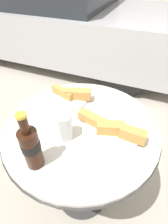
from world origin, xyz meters
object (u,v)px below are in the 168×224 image
object	(u,v)px
drinking_glass	(65,128)
lunch_plate_far	(70,96)
bistro_table	(81,145)
parked_car	(57,18)
lunch_plate_near	(111,130)
cola_bottle_left	(31,147)

from	to	relation	value
drinking_glass	lunch_plate_far	world-z (taller)	drinking_glass
bistro_table	drinking_glass	size ratio (longest dim) A/B	5.87
bistro_table	parked_car	distance (m)	2.54
drinking_glass	parked_car	xyz separation A→B (m)	(-1.30, 2.25, -0.18)
bistro_table	lunch_plate_near	bearing A→B (deg)	0.07
cola_bottle_left	parked_car	bearing A→B (deg)	117.58
lunch_plate_far	lunch_plate_near	bearing A→B (deg)	-29.80
bistro_table	lunch_plate_far	distance (m)	0.27
lunch_plate_far	parked_car	xyz separation A→B (m)	(-1.21, 2.00, -0.15)
cola_bottle_left	drinking_glass	xyz separation A→B (m)	(0.05, 0.16, -0.04)
cola_bottle_left	lunch_plate_far	world-z (taller)	cola_bottle_left
lunch_plate_near	bistro_table	bearing A→B (deg)	-179.93
parked_car	cola_bottle_left	bearing A→B (deg)	-62.42
drinking_glass	parked_car	world-z (taller)	parked_car
bistro_table	lunch_plate_far	size ratio (longest dim) A/B	3.18
bistro_table	parked_car	xyz separation A→B (m)	(-1.34, 2.15, 0.03)
bistro_table	lunch_plate_near	world-z (taller)	lunch_plate_near
cola_bottle_left	parked_car	xyz separation A→B (m)	(-1.26, 2.41, -0.23)
lunch_plate_far	bistro_table	bearing A→B (deg)	-50.00
lunch_plate_near	parked_car	distance (m)	2.62
bistro_table	cola_bottle_left	size ratio (longest dim) A/B	2.91
lunch_plate_near	parked_car	world-z (taller)	parked_car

